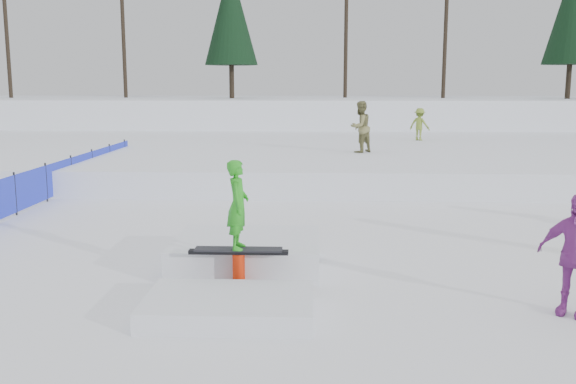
{
  "coord_description": "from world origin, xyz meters",
  "views": [
    {
      "loc": [
        1.02,
        -10.93,
        3.3
      ],
      "look_at": [
        0.5,
        2.0,
        1.1
      ],
      "focal_mm": 40.0,
      "sensor_mm": 36.0,
      "label": 1
    }
  ],
  "objects_px": {
    "safety_fence": "(46,182)",
    "walker_olive": "(360,127)",
    "jib_rail_feature": "(243,262)",
    "walker_ygreen": "(420,124)",
    "spectator_purple": "(575,255)"
  },
  "relations": [
    {
      "from": "walker_olive",
      "to": "jib_rail_feature",
      "type": "relative_size",
      "value": 0.43
    },
    {
      "from": "safety_fence",
      "to": "walker_ygreen",
      "type": "xyz_separation_m",
      "value": [
        12.2,
        11.11,
        0.96
      ]
    },
    {
      "from": "safety_fence",
      "to": "walker_ygreen",
      "type": "bearing_deg",
      "value": 42.32
    },
    {
      "from": "safety_fence",
      "to": "walker_olive",
      "type": "height_order",
      "value": "walker_olive"
    },
    {
      "from": "jib_rail_feature",
      "to": "safety_fence",
      "type": "bearing_deg",
      "value": 131.97
    },
    {
      "from": "walker_olive",
      "to": "walker_ygreen",
      "type": "relative_size",
      "value": 1.31
    },
    {
      "from": "jib_rail_feature",
      "to": "walker_olive",
      "type": "bearing_deg",
      "value": 77.45
    },
    {
      "from": "safety_fence",
      "to": "walker_olive",
      "type": "xyz_separation_m",
      "value": [
        9.21,
        5.92,
        1.19
      ]
    },
    {
      "from": "safety_fence",
      "to": "spectator_purple",
      "type": "height_order",
      "value": "spectator_purple"
    },
    {
      "from": "walker_ygreen",
      "to": "jib_rail_feature",
      "type": "height_order",
      "value": "walker_ygreen"
    },
    {
      "from": "safety_fence",
      "to": "jib_rail_feature",
      "type": "distance_m",
      "value": 9.46
    },
    {
      "from": "walker_ygreen",
      "to": "spectator_purple",
      "type": "xyz_separation_m",
      "value": [
        -0.94,
        -19.65,
        -0.62
      ]
    },
    {
      "from": "walker_ygreen",
      "to": "jib_rail_feature",
      "type": "relative_size",
      "value": 0.32
    },
    {
      "from": "safety_fence",
      "to": "spectator_purple",
      "type": "bearing_deg",
      "value": -37.2
    },
    {
      "from": "walker_olive",
      "to": "walker_ygreen",
      "type": "distance_m",
      "value": 5.99
    }
  ]
}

